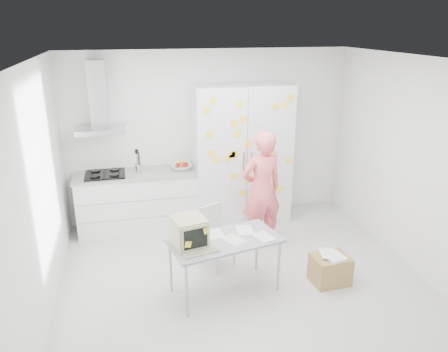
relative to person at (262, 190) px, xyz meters
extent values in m
cube|color=silver|center=(-0.50, -0.75, -0.86)|extent=(4.50, 4.00, 0.02)
cube|color=white|center=(-0.50, 1.25, 0.50)|extent=(4.50, 0.02, 2.70)
cube|color=white|center=(-2.75, -0.75, 0.50)|extent=(0.02, 4.00, 2.70)
cube|color=white|center=(1.75, -0.75, 0.50)|extent=(0.02, 4.00, 2.70)
cube|color=white|center=(-0.50, -0.75, 1.85)|extent=(4.50, 4.00, 0.02)
cube|color=white|center=(-1.70, 0.95, -0.41)|extent=(1.80, 0.60, 0.88)
cube|color=gray|center=(-1.70, 0.65, -0.27)|extent=(1.76, 0.01, 0.01)
cube|color=gray|center=(-1.70, 0.65, -0.55)|extent=(1.76, 0.01, 0.01)
cube|color=#9E9E99|center=(-1.70, 0.95, 0.05)|extent=(1.84, 0.63, 0.04)
cube|color=black|center=(-2.15, 0.95, 0.07)|extent=(0.58, 0.50, 0.03)
cylinder|color=black|center=(-2.29, 0.83, 0.10)|extent=(0.14, 0.14, 0.02)
cylinder|color=black|center=(-2.01, 0.83, 0.10)|extent=(0.14, 0.14, 0.02)
cylinder|color=black|center=(-2.29, 1.07, 0.10)|extent=(0.14, 0.14, 0.02)
cylinder|color=black|center=(-2.01, 1.07, 0.10)|extent=(0.14, 0.14, 0.02)
cylinder|color=silver|center=(-1.65, 0.95, 0.14)|extent=(0.10, 0.10, 0.14)
cylinder|color=black|center=(-1.66, 0.96, 0.24)|extent=(0.01, 0.01, 0.30)
cylinder|color=black|center=(-1.63, 0.94, 0.24)|extent=(0.01, 0.01, 0.30)
cylinder|color=black|center=(-1.64, 0.97, 0.24)|extent=(0.01, 0.01, 0.30)
cube|color=black|center=(-1.66, 0.96, 0.40)|extent=(0.05, 0.01, 0.07)
imported|color=white|center=(-1.00, 0.95, 0.11)|extent=(0.31, 0.31, 0.08)
sphere|color=#B2140F|center=(-1.06, 0.97, 0.13)|extent=(0.08, 0.08, 0.08)
sphere|color=#B2140F|center=(-0.97, 0.90, 0.13)|extent=(0.08, 0.08, 0.08)
sphere|color=#B2140F|center=(-0.93, 0.99, 0.13)|extent=(0.08, 0.08, 0.08)
cylinder|color=yellow|center=(-1.02, 0.97, 0.18)|extent=(0.09, 0.17, 0.10)
cylinder|color=yellow|center=(-0.99, 0.97, 0.18)|extent=(0.04, 0.17, 0.10)
cylinder|color=yellow|center=(-0.97, 0.97, 0.18)|extent=(0.08, 0.17, 0.10)
cube|color=silver|center=(-2.15, 1.00, 0.75)|extent=(0.70, 0.48, 0.07)
cube|color=silver|center=(-2.15, 1.12, 1.25)|extent=(0.26, 0.24, 0.95)
cube|color=silver|center=(-0.05, 0.93, 0.25)|extent=(1.50, 0.65, 2.20)
cube|color=slate|center=(-0.05, 0.60, 0.25)|extent=(0.01, 0.01, 2.16)
cube|color=silver|center=(-0.11, 0.59, 0.25)|extent=(0.02, 0.02, 0.30)
cube|color=silver|center=(0.01, 0.59, 0.25)|extent=(0.02, 0.02, 0.30)
cube|color=yellow|center=(0.37, 0.59, 1.05)|extent=(0.10, 0.00, 0.10)
cube|color=yellow|center=(0.52, 0.59, 1.08)|extent=(0.12, 0.00, 0.12)
cube|color=yellow|center=(0.62, 0.59, 0.20)|extent=(0.12, 0.00, 0.12)
cube|color=yellow|center=(-0.28, 0.59, 0.36)|extent=(0.10, 0.00, 0.10)
cube|color=yellow|center=(-0.03, 0.59, 0.50)|extent=(0.12, 0.00, 0.12)
cube|color=yellow|center=(0.33, 0.59, 0.01)|extent=(0.12, 0.00, 0.12)
cube|color=yellow|center=(-0.24, 0.59, 0.02)|extent=(0.10, 0.00, 0.10)
cube|color=yellow|center=(-0.17, 0.59, 1.10)|extent=(0.12, 0.00, 0.12)
cube|color=yellow|center=(0.05, 0.59, -0.04)|extent=(0.12, 0.00, 0.12)
cube|color=yellow|center=(0.36, 0.59, 0.34)|extent=(0.12, 0.00, 0.12)
cube|color=yellow|center=(0.24, 0.59, 0.09)|extent=(0.10, 0.00, 0.10)
cube|color=yellow|center=(-0.26, 0.59, 0.84)|extent=(0.12, 0.00, 0.12)
cube|color=yellow|center=(-0.51, 0.59, 0.30)|extent=(0.10, 0.00, 0.10)
cube|color=yellow|center=(-0.60, 0.59, 0.41)|extent=(0.10, 0.00, 0.10)
cube|color=yellow|center=(-0.66, 0.59, 1.04)|extent=(0.11, 0.00, 0.11)
cube|color=yellow|center=(-0.11, 0.59, -0.26)|extent=(0.10, 0.00, 0.10)
cube|color=yellow|center=(-0.24, 0.59, 0.37)|extent=(0.11, 0.00, 0.11)
cube|color=yellow|center=(0.49, 0.59, -0.26)|extent=(0.11, 0.00, 0.11)
cube|color=yellow|center=(0.60, 0.59, 1.17)|extent=(0.10, 0.00, 0.10)
cube|color=yellow|center=(-0.21, 0.59, 0.67)|extent=(0.10, 0.00, 0.10)
cube|color=yellow|center=(-0.33, 0.59, 0.31)|extent=(0.11, 0.00, 0.11)
cube|color=yellow|center=(0.13, 0.59, -0.33)|extent=(0.10, 0.00, 0.10)
cube|color=yellow|center=(-0.56, 0.59, 1.18)|extent=(0.10, 0.00, 0.10)
cube|color=yellow|center=(-0.63, 0.59, 0.69)|extent=(0.12, 0.00, 0.12)
cube|color=yellow|center=(0.26, 0.59, -0.08)|extent=(0.11, 0.00, 0.11)
cube|color=yellow|center=(-0.12, 0.59, 0.88)|extent=(0.11, 0.00, 0.11)
cube|color=yellow|center=(0.22, 0.59, 0.43)|extent=(0.11, 0.00, 0.11)
cube|color=yellow|center=(-0.03, 0.59, -0.05)|extent=(0.11, 0.00, 0.11)
imported|color=#FF636B|center=(0.00, 0.00, 0.00)|extent=(0.69, 0.52, 1.70)
cube|color=gray|center=(-0.77, -1.03, -0.17)|extent=(1.39, 0.91, 0.03)
cylinder|color=#9F9EA3|center=(-1.28, -1.41, -0.52)|extent=(0.04, 0.04, 0.66)
cylinder|color=#9F9EA3|center=(-0.14, -1.16, -0.52)|extent=(0.04, 0.04, 0.66)
cylinder|color=#9F9EA3|center=(-1.40, -0.90, -0.52)|extent=(0.04, 0.04, 0.66)
cylinder|color=#9F9EA3|center=(-0.25, -0.64, -0.52)|extent=(0.04, 0.04, 0.66)
cube|color=tan|center=(-1.19, -1.04, 0.01)|extent=(0.42, 0.43, 0.33)
cube|color=tan|center=(-1.14, -1.23, 0.01)|extent=(0.33, 0.09, 0.29)
cube|color=black|center=(-1.14, -1.24, 0.01)|extent=(0.27, 0.07, 0.23)
cube|color=yellow|center=(-1.23, -1.27, -0.04)|extent=(0.08, 0.02, 0.08)
cube|color=yellow|center=(-1.02, -1.22, 0.08)|extent=(0.09, 0.02, 0.09)
cube|color=tan|center=(-1.09, -1.27, -0.15)|extent=(0.42, 0.22, 0.02)
cube|color=gray|center=(-1.09, -1.27, -0.14)|extent=(0.38, 0.18, 0.01)
cube|color=silver|center=(-0.67, -1.05, -0.16)|extent=(0.29, 0.33, 0.00)
cube|color=silver|center=(-0.48, -0.85, -0.16)|extent=(0.23, 0.29, 0.00)
cube|color=silver|center=(-0.31, -1.06, -0.16)|extent=(0.27, 0.32, 0.00)
cube|color=silver|center=(-0.85, -0.86, -0.16)|extent=(0.21, 0.29, 0.00)
cube|color=silver|center=(-0.73, -0.45, -0.45)|extent=(0.50, 0.50, 0.04)
cube|color=silver|center=(-0.80, -0.30, -0.23)|extent=(0.33, 0.19, 0.41)
cylinder|color=silver|center=(-0.79, -0.66, -0.66)|extent=(0.03, 0.03, 0.38)
cylinder|color=silver|center=(-0.52, -0.52, -0.66)|extent=(0.03, 0.03, 0.38)
cylinder|color=silver|center=(-0.93, -0.39, -0.66)|extent=(0.03, 0.03, 0.38)
cylinder|color=silver|center=(-0.66, -0.25, -0.66)|extent=(0.03, 0.03, 0.38)
cube|color=#A38046|center=(0.55, -1.13, -0.67)|extent=(0.47, 0.39, 0.36)
cube|color=white|center=(0.57, -1.15, -0.48)|extent=(0.26, 0.32, 0.03)
cube|color=white|center=(0.52, -1.10, -0.46)|extent=(0.24, 0.30, 0.00)
camera|label=1|loc=(-1.79, -5.43, 2.23)|focal=35.00mm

